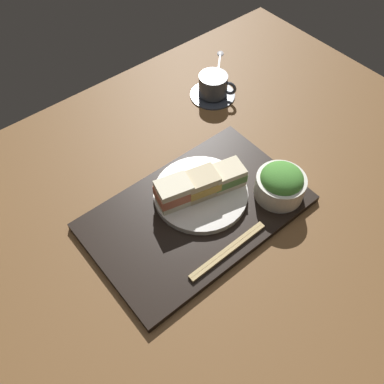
{
  "coord_description": "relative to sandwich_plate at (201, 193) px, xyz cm",
  "views": [
    {
      "loc": [
        -33.23,
        -38.93,
        73.45
      ],
      "look_at": [
        0.09,
        1.45,
        5.0
      ],
      "focal_mm": 39.08,
      "sensor_mm": 36.0,
      "label": 1
    }
  ],
  "objects": [
    {
      "name": "chopsticks_pair",
      "position": [
        -4.78,
        -13.91,
        -0.34
      ],
      "size": [
        18.99,
        1.54,
        0.7
      ],
      "color": "tan",
      "rests_on": "serving_tray"
    },
    {
      "name": "serving_tray",
      "position": [
        -3.17,
        -2.42,
        -1.48
      ],
      "size": [
        45.42,
        28.31,
        1.59
      ],
      "primitive_type": "cube",
      "color": "black",
      "rests_on": "ground_plane"
    },
    {
      "name": "sandwich_middle",
      "position": [
        0.0,
        -0.0,
        3.31
      ],
      "size": [
        8.1,
        7.01,
        5.25
      ],
      "color": "beige",
      "rests_on": "sandwich_plate"
    },
    {
      "name": "sandwich_plate",
      "position": [
        0.0,
        0.0,
        0.0
      ],
      "size": [
        20.24,
        20.24,
        1.37
      ],
      "primitive_type": "cylinder",
      "color": "silver",
      "rests_on": "serving_tray"
    },
    {
      "name": "teaspoon",
      "position": [
        38.33,
        36.37,
        -1.93
      ],
      "size": [
        8.15,
        7.86,
        0.8
      ],
      "color": "silver",
      "rests_on": "ground_plane"
    },
    {
      "name": "coffee_cup",
      "position": [
        25.1,
        24.46,
        0.61
      ],
      "size": [
        12.05,
        12.05,
        6.34
      ],
      "color": "#333842",
      "rests_on": "ground_plane"
    },
    {
      "name": "sandwich_near",
      "position": [
        -5.86,
        1.57,
        3.5
      ],
      "size": [
        8.34,
        6.83,
        5.62
      ],
      "color": "#EFE5C1",
      "rests_on": "sandwich_plate"
    },
    {
      "name": "sandwich_far",
      "position": [
        5.86,
        -1.57,
        2.97
      ],
      "size": [
        8.3,
        6.78,
        4.56
      ],
      "color": "beige",
      "rests_on": "sandwich_plate"
    },
    {
      "name": "salad_bowl",
      "position": [
        13.24,
        -10.28,
        2.88
      ],
      "size": [
        10.6,
        10.6,
        7.51
      ],
      "color": "silver",
      "rests_on": "serving_tray"
    },
    {
      "name": "ground_plane",
      "position": [
        -2.6,
        -1.6,
        -3.78
      ],
      "size": [
        140.0,
        100.0,
        3.0
      ],
      "primitive_type": "cube",
      "color": "brown"
    }
  ]
}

